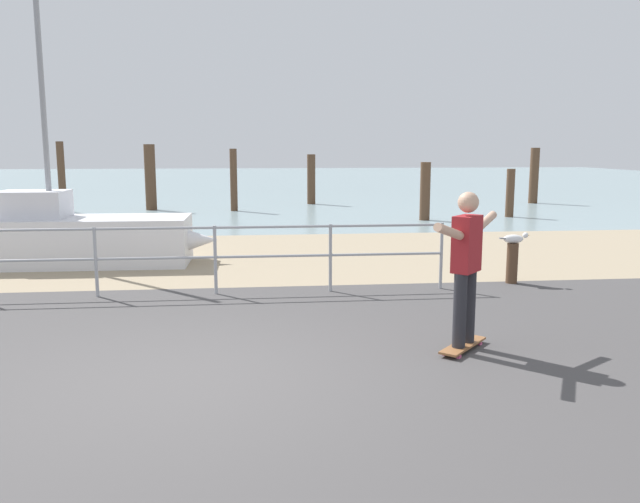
% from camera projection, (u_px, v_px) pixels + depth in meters
% --- Properties ---
extents(ground_plane, '(24.00, 10.00, 0.04)m').
position_uv_depth(ground_plane, '(183.00, 428.00, 5.06)').
color(ground_plane, '#474444').
rests_on(ground_plane, ground).
extents(beach_strip, '(24.00, 6.00, 0.04)m').
position_uv_depth(beach_strip, '(224.00, 257.00, 12.91)').
color(beach_strip, tan).
rests_on(beach_strip, ground).
extents(sea_surface, '(72.00, 50.00, 0.04)m').
position_uv_depth(sea_surface, '(243.00, 182.00, 40.38)').
color(sea_surface, '#849EA3').
rests_on(sea_surface, ground).
extents(railing_fence, '(10.39, 0.05, 1.05)m').
position_uv_depth(railing_fence, '(95.00, 251.00, 9.28)').
color(railing_fence, '#9EA0A5').
rests_on(railing_fence, ground).
extents(sailboat, '(4.96, 1.46, 4.91)m').
position_uv_depth(sailboat, '(78.00, 238.00, 11.89)').
color(sailboat, silver).
rests_on(sailboat, ground).
extents(skateboard, '(0.69, 0.73, 0.08)m').
position_uv_depth(skateboard, '(463.00, 346.00, 6.92)').
color(skateboard, brown).
rests_on(skateboard, ground).
extents(skateboarder, '(1.04, 1.13, 1.65)m').
position_uv_depth(skateboarder, '(466.00, 259.00, 6.77)').
color(skateboarder, '#26262B').
rests_on(skateboarder, skateboard).
extents(bollard_short, '(0.18, 0.18, 0.67)m').
position_uv_depth(bollard_short, '(512.00, 264.00, 10.29)').
color(bollard_short, '#513826').
rests_on(bollard_short, ground).
extents(seagull, '(0.49, 0.18, 0.18)m').
position_uv_depth(seagull, '(514.00, 239.00, 10.22)').
color(seagull, white).
rests_on(seagull, bollard_short).
extents(groyne_post_0, '(0.24, 0.24, 2.37)m').
position_uv_depth(groyne_post_0, '(62.00, 177.00, 21.50)').
color(groyne_post_0, '#513826').
rests_on(groyne_post_0, ground).
extents(groyne_post_1, '(0.38, 0.38, 2.28)m').
position_uv_depth(groyne_post_1, '(150.00, 178.00, 22.09)').
color(groyne_post_1, '#513826').
rests_on(groyne_post_1, ground).
extents(groyne_post_2, '(0.24, 0.24, 2.13)m').
position_uv_depth(groyne_post_2, '(234.00, 180.00, 21.77)').
color(groyne_post_2, '#513826').
rests_on(groyne_post_2, ground).
extents(groyne_post_3, '(0.31, 0.31, 1.91)m').
position_uv_depth(groyne_post_3, '(311.00, 180.00, 24.42)').
color(groyne_post_3, '#513826').
rests_on(groyne_post_3, ground).
extents(groyne_post_4, '(0.30, 0.30, 1.75)m').
position_uv_depth(groyne_post_4, '(425.00, 192.00, 19.05)').
color(groyne_post_4, '#513826').
rests_on(groyne_post_4, ground).
extents(groyne_post_5, '(0.26, 0.26, 1.52)m').
position_uv_depth(groyne_post_5, '(510.00, 193.00, 19.93)').
color(groyne_post_5, '#513826').
rests_on(groyne_post_5, ground).
extents(groyne_post_6, '(0.34, 0.34, 2.16)m').
position_uv_depth(groyne_post_6, '(534.00, 176.00, 24.76)').
color(groyne_post_6, '#513826').
rests_on(groyne_post_6, ground).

